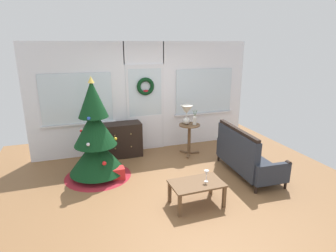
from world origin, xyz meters
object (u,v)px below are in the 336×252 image
object	(u,v)px
side_table	(189,133)
wine_glass	(206,173)
dresser_cabinet	(121,140)
gift_box	(118,173)
settee_sofa	(245,156)
table_lamp	(187,112)
coffee_table	(197,186)
christmas_tree	(96,142)
flower_vase	(195,120)

from	to	relation	value
side_table	wine_glass	bearing A→B (deg)	-105.70
dresser_cabinet	gift_box	distance (m)	1.20
settee_sofa	wine_glass	distance (m)	1.40
table_lamp	gift_box	distance (m)	2.07
settee_sofa	gift_box	xyz separation A→B (m)	(-2.40, 0.59, -0.26)
coffee_table	gift_box	distance (m)	1.68
christmas_tree	table_lamp	distance (m)	2.15
settee_sofa	side_table	bearing A→B (deg)	115.93
settee_sofa	flower_vase	bearing A→B (deg)	113.22
side_table	table_lamp	size ratio (longest dim) A/B	1.66
flower_vase	wine_glass	bearing A→B (deg)	-108.82
side_table	table_lamp	world-z (taller)	table_lamp
side_table	christmas_tree	bearing A→B (deg)	-167.98
christmas_tree	settee_sofa	bearing A→B (deg)	-17.04
flower_vase	wine_glass	world-z (taller)	flower_vase
christmas_tree	dresser_cabinet	xyz separation A→B (m)	(0.63, 0.88, -0.32)
wine_glass	dresser_cabinet	bearing A→B (deg)	110.89
christmas_tree	wine_glass	distance (m)	2.21
christmas_tree	coffee_table	size ratio (longest dim) A/B	2.30
dresser_cabinet	flower_vase	bearing A→B (deg)	-16.90
dresser_cabinet	gift_box	world-z (taller)	dresser_cabinet
dresser_cabinet	side_table	size ratio (longest dim) A/B	1.23
settee_sofa	wine_glass	xyz separation A→B (m)	(-1.20, -0.71, 0.15)
coffee_table	gift_box	world-z (taller)	coffee_table
wine_glass	gift_box	distance (m)	1.82
side_table	dresser_cabinet	bearing A→B (deg)	164.14
dresser_cabinet	wine_glass	world-z (taller)	dresser_cabinet
christmas_tree	settee_sofa	world-z (taller)	christmas_tree
dresser_cabinet	table_lamp	size ratio (longest dim) A/B	2.05
table_lamp	flower_vase	size ratio (longest dim) A/B	1.26
dresser_cabinet	coffee_table	distance (m)	2.54
gift_box	side_table	bearing A→B (deg)	21.79
wine_glass	coffee_table	bearing A→B (deg)	174.53
settee_sofa	side_table	xyz separation A→B (m)	(-0.63, 1.30, 0.14)
settee_sofa	flower_vase	size ratio (longest dim) A/B	4.64
dresser_cabinet	side_table	bearing A→B (deg)	-15.86
gift_box	wine_glass	bearing A→B (deg)	-47.29
flower_vase	coffee_table	xyz separation A→B (m)	(-0.82, -1.94, -0.52)
wine_glass	christmas_tree	bearing A→B (deg)	135.02
dresser_cabinet	flower_vase	distance (m)	1.73
dresser_cabinet	settee_sofa	distance (m)	2.74
settee_sofa	table_lamp	distance (m)	1.64
christmas_tree	wine_glass	bearing A→B (deg)	-44.98
dresser_cabinet	side_table	world-z (taller)	dresser_cabinet
christmas_tree	dresser_cabinet	world-z (taller)	christmas_tree
settee_sofa	christmas_tree	bearing A→B (deg)	162.96
gift_box	christmas_tree	bearing A→B (deg)	144.41
dresser_cabinet	gift_box	xyz separation A→B (m)	(-0.27, -1.13, -0.27)
table_lamp	coffee_table	world-z (taller)	table_lamp
table_lamp	dresser_cabinet	bearing A→B (deg)	164.99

